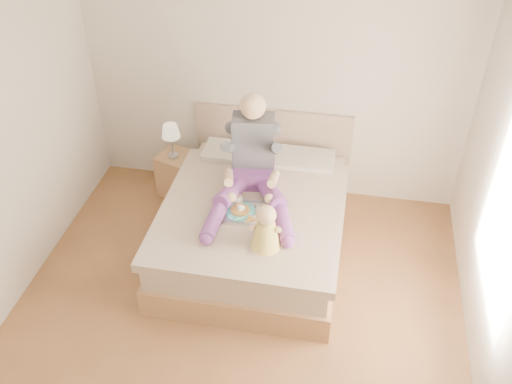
% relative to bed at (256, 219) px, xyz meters
% --- Properties ---
extents(room, '(4.02, 4.22, 2.71)m').
position_rel_bed_xyz_m(room, '(0.08, -1.08, 1.19)').
color(room, brown).
rests_on(room, ground).
extents(bed, '(1.70, 2.18, 1.00)m').
position_rel_bed_xyz_m(bed, '(0.00, 0.00, 0.00)').
color(bed, '#946C45').
rests_on(bed, ground).
extents(nightstand, '(0.50, 0.48, 0.50)m').
position_rel_bed_xyz_m(nightstand, '(-1.00, 0.67, -0.06)').
color(nightstand, '#946C45').
rests_on(nightstand, ground).
extents(lamp, '(0.20, 0.20, 0.40)m').
position_rel_bed_xyz_m(lamp, '(-1.04, 0.64, 0.49)').
color(lamp, '#AEB1B5').
rests_on(lamp, nightstand).
extents(adult, '(0.83, 1.23, 0.98)m').
position_rel_bed_xyz_m(adult, '(-0.05, 0.07, 0.58)').
color(adult, '#6F3585').
rests_on(adult, bed).
extents(tray, '(0.47, 0.37, 0.13)m').
position_rel_bed_xyz_m(tray, '(-0.00, -0.28, 0.32)').
color(tray, '#AEB1B5').
rests_on(tray, bed).
extents(baby, '(0.29, 0.39, 0.43)m').
position_rel_bed_xyz_m(baby, '(0.21, -0.67, 0.47)').
color(baby, '#EFD54B').
rests_on(baby, bed).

